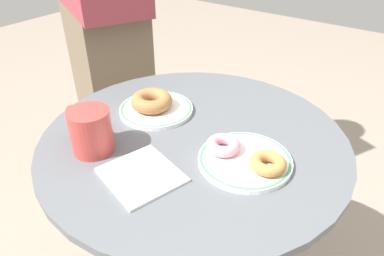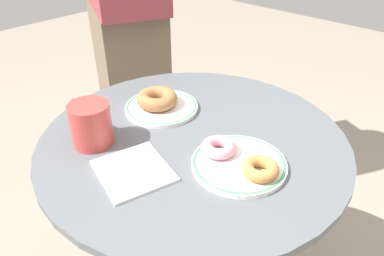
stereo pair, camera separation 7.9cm
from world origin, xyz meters
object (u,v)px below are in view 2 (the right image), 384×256
object	(u,v)px
plate_left	(162,107)
person_figure	(124,14)
paper_napkin	(134,171)
coffee_mug	(90,124)
donut_old_fashioned	(260,169)
donut_cinnamon	(157,99)
donut_pink_frosted	(219,147)
cafe_table	(193,211)
plate_right	(239,164)

from	to	relation	value
plate_left	person_figure	xyz separation A→B (m)	(-0.48, 0.27, 0.09)
person_figure	paper_napkin	bearing A→B (deg)	-37.19
coffee_mug	person_figure	xyz separation A→B (m)	(-0.47, 0.46, 0.05)
plate_left	donut_old_fashioned	size ratio (longest dim) A/B	2.56
donut_old_fashioned	person_figure	size ratio (longest dim) A/B	0.04
donut_cinnamon	paper_napkin	size ratio (longest dim) A/B	0.73
person_figure	plate_left	bearing A→B (deg)	-29.17
donut_pink_frosted	coffee_mug	world-z (taller)	coffee_mug
donut_cinnamon	coffee_mug	distance (m)	0.19
cafe_table	donut_old_fashioned	bearing A→B (deg)	-5.95
cafe_table	donut_old_fashioned	size ratio (longest dim) A/B	10.31
cafe_table	donut_pink_frosted	distance (m)	0.28
plate_right	coffee_mug	size ratio (longest dim) A/B	1.46
plate_left	paper_napkin	size ratio (longest dim) A/B	1.30
plate_right	donut_old_fashioned	size ratio (longest dim) A/B	2.66
cafe_table	donut_cinnamon	xyz separation A→B (m)	(-0.15, 0.03, 0.27)
paper_napkin	coffee_mug	size ratio (longest dim) A/B	1.08
donut_cinnamon	person_figure	world-z (taller)	person_figure
donut_cinnamon	paper_napkin	world-z (taller)	donut_cinnamon
donut_pink_frosted	coffee_mug	distance (m)	0.27
plate_right	donut_pink_frosted	xyz separation A→B (m)	(-0.05, -0.00, 0.02)
plate_left	paper_napkin	bearing A→B (deg)	-55.33
cafe_table	coffee_mug	bearing A→B (deg)	-130.67
cafe_table	plate_left	distance (m)	0.28
coffee_mug	donut_cinnamon	bearing A→B (deg)	91.58
plate_right	donut_cinnamon	xyz separation A→B (m)	(-0.29, 0.04, 0.02)
coffee_mug	person_figure	size ratio (longest dim) A/B	0.08
plate_right	donut_pink_frosted	bearing A→B (deg)	-175.85
cafe_table	donut_pink_frosted	size ratio (longest dim) A/B	10.31
plate_right	donut_cinnamon	bearing A→B (deg)	171.33
donut_cinnamon	person_figure	bearing A→B (deg)	149.91
plate_left	donut_old_fashioned	xyz separation A→B (m)	(0.33, -0.05, 0.02)
donut_cinnamon	donut_old_fashioned	size ratio (longest dim) A/B	1.44
plate_left	coffee_mug	size ratio (longest dim) A/B	1.41
paper_napkin	plate_right	bearing A→B (deg)	48.28
cafe_table	paper_napkin	distance (m)	0.29
plate_left	donut_cinnamon	size ratio (longest dim) A/B	1.78
plate_left	coffee_mug	distance (m)	0.20
donut_pink_frosted	cafe_table	bearing A→B (deg)	167.22
plate_left	donut_cinnamon	world-z (taller)	donut_cinnamon
donut_old_fashioned	person_figure	world-z (taller)	person_figure
coffee_mug	donut_old_fashioned	bearing A→B (deg)	23.86
plate_left	donut_old_fashioned	distance (m)	0.33
coffee_mug	person_figure	bearing A→B (deg)	135.57
plate_left	donut_cinnamon	xyz separation A→B (m)	(-0.01, -0.00, 0.02)
donut_old_fashioned	coffee_mug	world-z (taller)	coffee_mug
donut_cinnamon	donut_pink_frosted	distance (m)	0.24
donut_old_fashioned	donut_pink_frosted	xyz separation A→B (m)	(-0.10, -0.00, 0.00)
coffee_mug	paper_napkin	bearing A→B (deg)	-1.70
coffee_mug	plate_right	bearing A→B (deg)	28.00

